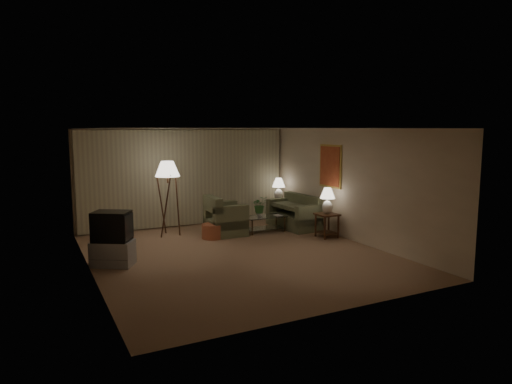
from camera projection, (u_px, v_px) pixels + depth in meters
ground at (238, 254)px, 9.85m from camera, size 7.00×7.00×0.00m
room_shell at (213, 169)px, 10.96m from camera, size 6.04×7.02×2.72m
sofa at (294, 215)px, 12.52m from camera, size 1.69×0.99×0.71m
armchair at (226, 219)px, 11.68m from camera, size 0.99×0.94×0.80m
side_table_near at (327, 221)px, 11.38m from camera, size 0.50×0.50×0.60m
side_table_far at (278, 207)px, 13.55m from camera, size 0.52×0.44×0.60m
table_lamp_near at (327, 198)px, 11.30m from camera, size 0.38×0.38×0.65m
table_lamp_far at (279, 187)px, 13.47m from camera, size 0.38×0.38×0.66m
coffee_table at (265, 221)px, 12.01m from camera, size 1.09×0.60×0.41m
tv_cabinet at (113, 253)px, 9.02m from camera, size 1.22×1.19×0.50m
crt_tv at (112, 226)px, 8.95m from camera, size 1.12×1.10×0.59m
floor_lamp at (168, 197)px, 11.50m from camera, size 0.62×0.62×1.90m
ottoman at (213, 231)px, 11.31m from camera, size 0.60×0.60×0.36m
vase at (260, 214)px, 11.92m from camera, size 0.15×0.15×0.15m
flowers at (260, 203)px, 11.88m from camera, size 0.42×0.37×0.44m
book at (275, 216)px, 12.02m from camera, size 0.18×0.25×0.02m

